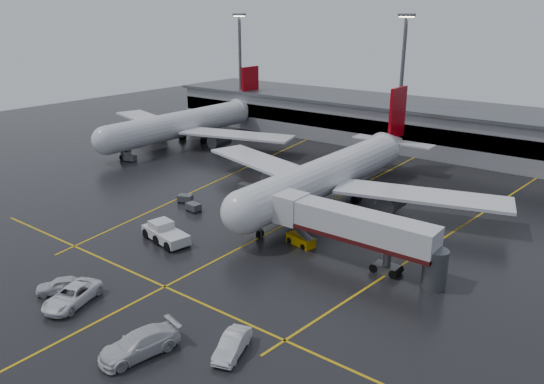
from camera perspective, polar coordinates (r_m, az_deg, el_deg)
The scene contains 22 objects.
ground at distance 67.92m, azimuth 2.37°, elevation -3.09°, with size 220.00×220.00×0.00m, color black.
apron_line_centre at distance 67.91m, azimuth 2.37°, elevation -3.08°, with size 0.25×90.00×0.02m, color gold.
apron_line_stop at distance 53.15m, azimuth -11.66°, elevation -10.12°, with size 60.00×0.25×0.02m, color gold.
apron_line_left at distance 87.09m, azimuth -4.61°, elevation 1.90°, with size 0.25×70.00×0.02m, color gold.
apron_line_right at distance 69.08m, azimuth 19.65°, elevation -3.84°, with size 0.25×70.00×0.02m, color gold.
terminal at distance 107.97m, azimuth 17.34°, elevation 6.81°, with size 122.00×19.00×8.60m.
light_mast_left at distance 124.30m, azimuth -3.51°, elevation 13.86°, with size 3.00×1.20×25.45m.
light_mast_mid at distance 102.81m, azimuth 14.04°, elevation 12.28°, with size 3.00×1.20×25.45m.
main_airliner at distance 74.24m, azimuth 6.74°, elevation 2.18°, with size 48.80×45.60×14.10m.
second_airliner at distance 109.16m, azimuth -9.23°, elevation 7.49°, with size 48.80×45.60×14.10m.
jet_bridge at distance 55.95m, azimuth 8.84°, elevation -3.94°, with size 19.90×3.40×6.05m.
pushback_tractor at distance 62.75m, azimuth -11.64°, elevation -4.47°, with size 7.08×4.00×2.39m.
belt_loader at distance 60.80m, azimuth 3.18°, elevation -5.27°, with size 3.85×2.41×2.27m.
service_van_a at distance 52.31m, azimuth -21.06°, elevation -10.55°, with size 2.80×6.08×1.69m, color white.
service_van_b at distance 43.80m, azimuth -14.33°, elevation -15.80°, with size 2.66×6.54×1.90m, color silver.
service_van_c at distance 42.86m, azimuth -4.37°, elevation -16.31°, with size 1.66×4.75×1.56m, color silver.
service_van_d at distance 54.75m, azimuth -22.15°, elevation -9.42°, with size 1.80×4.48×1.53m, color silver.
baggage_cart_a at distance 71.50m, azimuth -8.59°, elevation -1.60°, with size 2.13×1.52×1.12m.
baggage_cart_b at distance 74.96m, azimuth -9.48°, elevation -0.67°, with size 2.35×1.99×1.12m.
baggage_cart_c at distance 78.90m, azimuth -2.92°, elevation 0.58°, with size 2.11×1.48×1.12m.
baggage_cart_d at distance 106.13m, azimuth -15.76°, elevation 4.71°, with size 2.25×1.73×1.12m.
baggage_cart_e at distance 98.10m, azimuth -15.26°, elevation 3.62°, with size 2.31×1.87×1.12m.
Camera 1 is at (36.00, -51.63, 25.51)m, focal length 34.39 mm.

